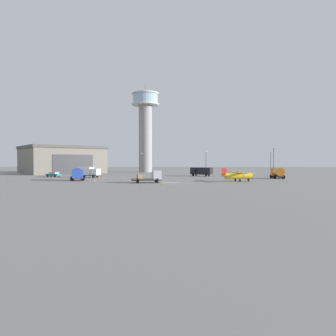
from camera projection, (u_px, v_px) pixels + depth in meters
ground_plane at (171, 182)px, 67.90m from camera, size 400.00×400.00×0.00m
control_tower at (145, 123)px, 133.76m from camera, size 11.63×11.63×38.01m
hangar at (62, 160)px, 120.41m from camera, size 36.24×36.00×10.42m
airplane_yellow at (238, 175)px, 70.84m from camera, size 8.19×10.42×3.10m
truck_box_white at (88, 172)px, 88.27m from camera, size 6.93×4.18×3.00m
truck_fuel_tanker_orange at (277, 172)px, 82.78m from camera, size 3.26×6.13×3.01m
truck_fuel_tanker_blue at (77, 174)px, 74.47m from camera, size 4.54×6.11×3.04m
truck_flatbed_silver at (151, 177)px, 66.47m from camera, size 6.68×4.30×2.62m
truck_box_black at (202, 171)px, 96.93m from camera, size 7.13×5.26×2.68m
car_teal at (54, 174)px, 93.27m from camera, size 4.77×3.23×1.37m
light_post_west at (206, 160)px, 111.03m from camera, size 0.44×0.44×8.36m
light_post_east at (274, 159)px, 105.78m from camera, size 0.44×0.44×9.49m
light_post_north at (142, 161)px, 118.45m from camera, size 0.44×0.44×7.82m
light_post_centre at (271, 160)px, 115.55m from camera, size 0.44×0.44×8.58m
traffic_cone_near_left at (99, 177)px, 81.47m from camera, size 0.36×0.36×0.73m
traffic_cone_near_right at (94, 181)px, 67.41m from camera, size 0.36×0.36×0.73m
traffic_cone_mid_apron at (162, 184)px, 60.29m from camera, size 0.36×0.36×0.56m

